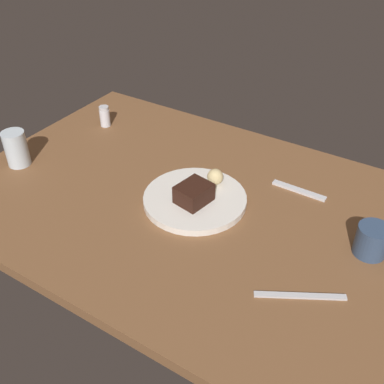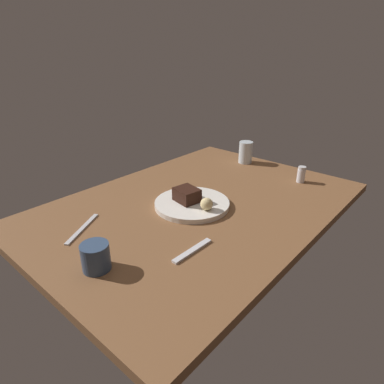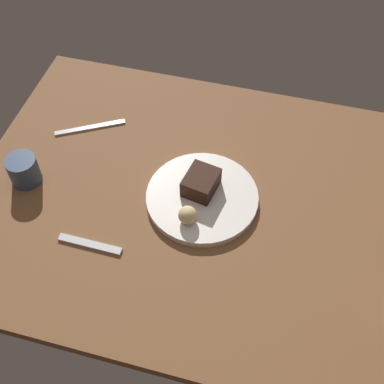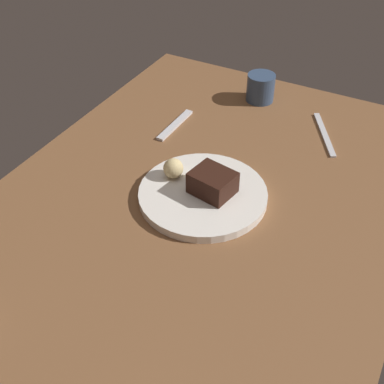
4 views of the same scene
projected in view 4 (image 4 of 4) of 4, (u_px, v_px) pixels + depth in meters
dining_table at (195, 213)px, 106.17cm from camera, size 120.00×84.00×3.00cm
dessert_plate at (202, 194)px, 107.00cm from camera, size 27.00×27.00×1.82cm
chocolate_cake_slice at (213, 183)px, 104.62cm from camera, size 8.54×9.62×4.86cm
bread_roll at (173, 168)px, 108.75cm from camera, size 4.34×4.34×4.34cm
coffee_cup at (261, 88)px, 136.38cm from camera, size 7.43×7.43×7.39cm
dessert_spoon at (175, 125)px, 128.50cm from camera, size 15.02×1.98×0.70cm
butter_knife at (324, 134)px, 125.44cm from camera, size 17.24×10.55×0.50cm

